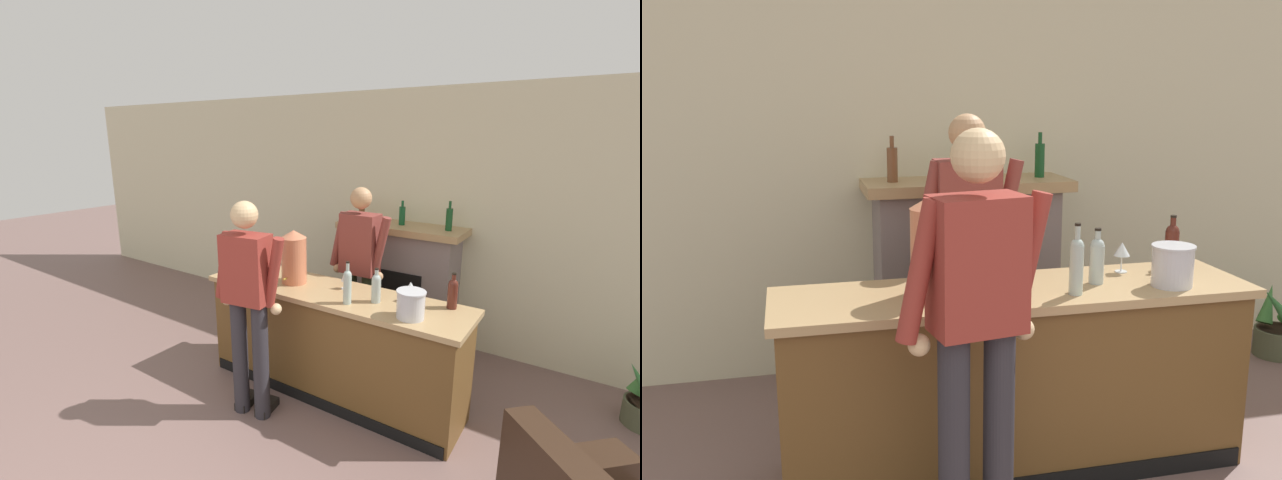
{
  "view_description": "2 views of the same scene",
  "coord_description": "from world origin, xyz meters",
  "views": [
    {
      "loc": [
        1.66,
        -0.28,
        2.26
      ],
      "look_at": [
        -0.44,
        2.8,
        1.35
      ],
      "focal_mm": 24.0,
      "sensor_mm": 36.0,
      "label": 1
    },
    {
      "loc": [
        -1.27,
        -0.58,
        1.96
      ],
      "look_at": [
        -0.42,
        2.87,
        1.17
      ],
      "focal_mm": 40.0,
      "sensor_mm": 36.0,
      "label": 2
    }
  ],
  "objects": [
    {
      "name": "potted_plant_corner",
      "position": [
        2.14,
        3.63,
        0.21
      ],
      "size": [
        0.4,
        0.41,
        0.58
      ],
      "color": "#4B5139",
      "rests_on": "ground_plane"
    },
    {
      "name": "copper_dispenser",
      "position": [
        -0.61,
        2.64,
        1.2
      ],
      "size": [
        0.23,
        0.27,
        0.49
      ],
      "color": "#CA7450",
      "rests_on": "bar_counter"
    },
    {
      "name": "wine_glass_near_bucket",
      "position": [
        0.44,
        2.8,
        1.08
      ],
      "size": [
        0.09,
        0.09,
        0.16
      ],
      "color": "silver",
      "rests_on": "bar_counter"
    },
    {
      "name": "wall_back_panel",
      "position": [
        0.0,
        4.19,
        1.38
      ],
      "size": [
        12.0,
        0.07,
        2.75
      ],
      "color": "beige",
      "rests_on": "ground_plane"
    },
    {
      "name": "wine_bottle_port_short",
      "position": [
        0.77,
        2.85,
        1.09
      ],
      "size": [
        0.08,
        0.08,
        0.29
      ],
      "color": "#4D1E16",
      "rests_on": "bar_counter"
    },
    {
      "name": "wine_bottle_chardonnay_pale",
      "position": [
        0.05,
        2.48,
        1.11
      ],
      "size": [
        0.07,
        0.07,
        0.35
      ],
      "color": "#A2B6AF",
      "rests_on": "bar_counter"
    },
    {
      "name": "fireplace_stone",
      "position": [
        -0.13,
        3.92,
        0.68
      ],
      "size": [
        1.35,
        0.52,
        1.63
      ],
      "color": "gray",
      "rests_on": "ground_plane"
    },
    {
      "name": "wine_glass_by_dispenser",
      "position": [
        -0.14,
        2.75,
        1.07
      ],
      "size": [
        0.07,
        0.07,
        0.16
      ],
      "color": "silver",
      "rests_on": "bar_counter"
    },
    {
      "name": "person_customer",
      "position": [
        -0.57,
        2.0,
        0.99
      ],
      "size": [
        0.65,
        0.35,
        1.79
      ],
      "color": "#2B282E",
      "rests_on": "ground_plane"
    },
    {
      "name": "wine_bottle_cabernet_heavy",
      "position": [
        0.22,
        2.63,
        1.09
      ],
      "size": [
        0.08,
        0.08,
        0.28
      ],
      "color": "#A0AFAB",
      "rests_on": "bar_counter"
    },
    {
      "name": "person_bartender",
      "position": [
        -0.29,
        3.28,
        0.99
      ],
      "size": [
        0.66,
        0.3,
        1.79
      ],
      "color": "#232D1E",
      "rests_on": "ground_plane"
    },
    {
      "name": "ice_bucket_steel",
      "position": [
        0.57,
        2.5,
        1.06
      ],
      "size": [
        0.22,
        0.22,
        0.21
      ],
      "color": "silver",
      "rests_on": "bar_counter"
    },
    {
      "name": "bar_counter",
      "position": [
        -0.2,
        2.64,
        0.48
      ],
      "size": [
        2.39,
        0.64,
        0.96
      ],
      "color": "brown",
      "rests_on": "ground_plane"
    }
  ]
}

